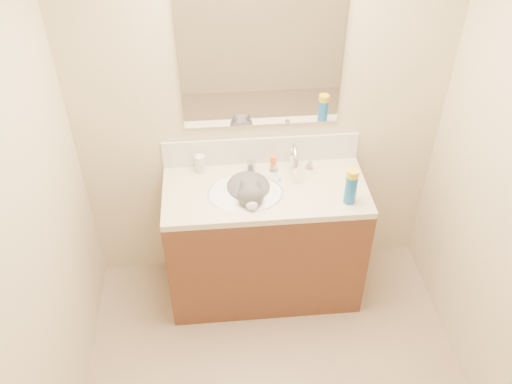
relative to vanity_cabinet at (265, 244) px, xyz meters
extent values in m
cube|color=beige|center=(0.00, 0.28, 0.84)|extent=(2.20, 0.04, 2.50)
cube|color=beige|center=(-1.10, -0.97, 0.84)|extent=(0.04, 2.50, 2.50)
cube|color=#58301E|center=(0.00, 0.00, 0.00)|extent=(1.20, 0.55, 0.82)
cube|color=beige|center=(0.00, 0.00, 0.43)|extent=(1.20, 0.55, 0.04)
ellipsoid|color=white|center=(-0.12, -0.03, 0.38)|extent=(0.45, 0.36, 0.14)
cylinder|color=silver|center=(0.18, 0.18, 0.51)|extent=(0.04, 0.04, 0.11)
torus|color=silver|center=(0.18, 0.12, 0.56)|extent=(0.03, 0.20, 0.20)
cylinder|color=silver|center=(0.18, 0.04, 0.53)|extent=(0.03, 0.03, 0.06)
cone|color=silver|center=(0.07, 0.18, 0.48)|extent=(0.06, 0.06, 0.06)
cone|color=silver|center=(0.29, 0.18, 0.48)|extent=(0.06, 0.06, 0.06)
ellipsoid|color=#4B494B|center=(-0.10, 0.03, 0.40)|extent=(0.29, 0.33, 0.21)
ellipsoid|color=#4B494B|center=(-0.10, -0.12, 0.50)|extent=(0.15, 0.14, 0.14)
ellipsoid|color=#4B494B|center=(-0.10, -0.05, 0.46)|extent=(0.11, 0.11, 0.13)
cone|color=#4B494B|center=(-0.14, -0.10, 0.57)|extent=(0.07, 0.08, 0.09)
cone|color=#4B494B|center=(-0.05, -0.10, 0.57)|extent=(0.07, 0.08, 0.09)
ellipsoid|color=silver|center=(-0.10, -0.18, 0.48)|extent=(0.07, 0.05, 0.06)
ellipsoid|color=silver|center=(-0.10, -0.08, 0.41)|extent=(0.11, 0.07, 0.13)
sphere|color=#CB838F|center=(-0.09, -0.20, 0.48)|extent=(0.01, 0.01, 0.01)
cylinder|color=#4B494B|center=(0.04, 0.02, 0.34)|extent=(0.10, 0.23, 0.04)
cube|color=silver|center=(0.00, 0.26, 0.54)|extent=(1.20, 0.02, 0.18)
cube|color=white|center=(0.00, 0.26, 1.13)|extent=(0.90, 0.02, 0.80)
cylinder|color=silver|center=(-0.37, 0.21, 0.51)|extent=(0.07, 0.07, 0.11)
cylinder|color=#E84826|center=(-0.37, 0.21, 0.49)|extent=(0.07, 0.07, 0.04)
cylinder|color=#B7B7BC|center=(-0.07, 0.19, 0.48)|extent=(0.06, 0.06, 0.06)
cylinder|color=orange|center=(0.07, 0.19, 0.50)|extent=(0.04, 0.04, 0.09)
cube|color=silver|center=(0.09, 0.06, 0.45)|extent=(0.02, 0.12, 0.01)
cube|color=#5D8FC7|center=(0.09, 0.06, 0.46)|extent=(0.02, 0.03, 0.02)
cylinder|color=#175BA6|center=(0.46, -0.16, 0.54)|extent=(0.07, 0.07, 0.18)
cylinder|color=gold|center=(0.46, -0.16, 0.65)|extent=(0.07, 0.07, 0.04)
camera|label=1|loc=(-0.28, -2.44, 2.44)|focal=38.00mm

